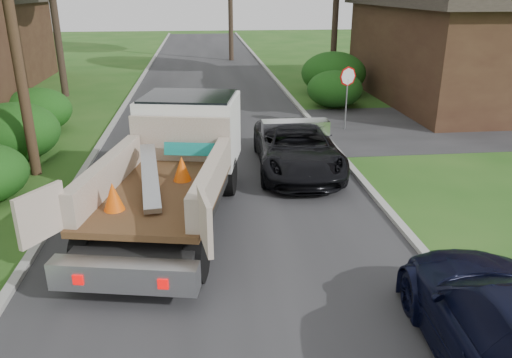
{
  "coord_description": "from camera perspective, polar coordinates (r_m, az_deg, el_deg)",
  "views": [
    {
      "loc": [
        -0.43,
        -9.82,
        5.26
      ],
      "look_at": [
        0.73,
        0.72,
        1.2
      ],
      "focal_mm": 35.0,
      "sensor_mm": 36.0,
      "label": 1
    }
  ],
  "objects": [
    {
      "name": "black_pickup",
      "position": [
        15.29,
        4.69,
        3.6
      ],
      "size": [
        2.64,
        5.31,
        1.45
      ],
      "primitive_type": "imported",
      "rotation": [
        0.0,
        0.0,
        -0.05
      ],
      "color": "black",
      "rests_on": "ground"
    },
    {
      "name": "ground",
      "position": [
        11.15,
        -3.35,
        -7.25
      ],
      "size": [
        120.0,
        120.0,
        0.0
      ],
      "primitive_type": "plane",
      "color": "#214F16",
      "rests_on": "ground"
    },
    {
      "name": "curb_left",
      "position": [
        20.82,
        -16.29,
        5.63
      ],
      "size": [
        0.2,
        90.0,
        0.12
      ],
      "primitive_type": "cube",
      "color": "#9E9E99",
      "rests_on": "ground"
    },
    {
      "name": "stop_sign",
      "position": [
        19.95,
        10.4,
        10.55
      ],
      "size": [
        0.71,
        0.32,
        2.48
      ],
      "color": "slate",
      "rests_on": "ground"
    },
    {
      "name": "house_right",
      "position": [
        27.43,
        23.92,
        14.84
      ],
      "size": [
        9.72,
        12.96,
        6.2
      ],
      "rotation": [
        0.0,
        0.0,
        1.57
      ],
      "color": "#382117",
      "rests_on": "ground"
    },
    {
      "name": "hedge_left_c",
      "position": [
        21.28,
        -23.73,
        7.22
      ],
      "size": [
        2.6,
        2.6,
        1.7
      ],
      "primitive_type": "ellipsoid",
      "color": "#0E3E0F",
      "rests_on": "ground"
    },
    {
      "name": "flatbed_truck",
      "position": [
        12.51,
        -8.75,
        2.88
      ],
      "size": [
        4.19,
        7.38,
        2.64
      ],
      "rotation": [
        0.0,
        0.0,
        -0.2
      ],
      "color": "black",
      "rests_on": "ground"
    },
    {
      "name": "road",
      "position": [
        20.51,
        -4.89,
        6.02
      ],
      "size": [
        8.0,
        90.0,
        0.02
      ],
      "primitive_type": "cube",
      "color": "#28282B",
      "rests_on": "ground"
    },
    {
      "name": "hedge_right_b",
      "position": [
        27.06,
        8.84,
        11.86
      ],
      "size": [
        3.38,
        3.38,
        2.21
      ],
      "primitive_type": "ellipsoid",
      "color": "#0E3E0F",
      "rests_on": "ground"
    },
    {
      "name": "hedge_left_b",
      "position": [
        17.94,
        -25.92,
        4.87
      ],
      "size": [
        2.86,
        2.86,
        1.87
      ],
      "primitive_type": "ellipsoid",
      "color": "#0E3E0F",
      "rests_on": "ground"
    },
    {
      "name": "side_street",
      "position": [
        23.16,
        26.55,
        5.61
      ],
      "size": [
        16.0,
        7.0,
        0.02
      ],
      "primitive_type": "cube",
      "color": "#28282B",
      "rests_on": "ground"
    },
    {
      "name": "curb_right",
      "position": [
        20.99,
        6.44,
        6.46
      ],
      "size": [
        0.2,
        90.0,
        0.12
      ],
      "primitive_type": "cube",
      "color": "#9E9E99",
      "rests_on": "ground"
    },
    {
      "name": "hedge_right_a",
      "position": [
        24.06,
        8.99,
        10.13
      ],
      "size": [
        2.6,
        2.6,
        1.7
      ],
      "primitive_type": "ellipsoid",
      "color": "#0E3E0F",
      "rests_on": "ground"
    }
  ]
}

